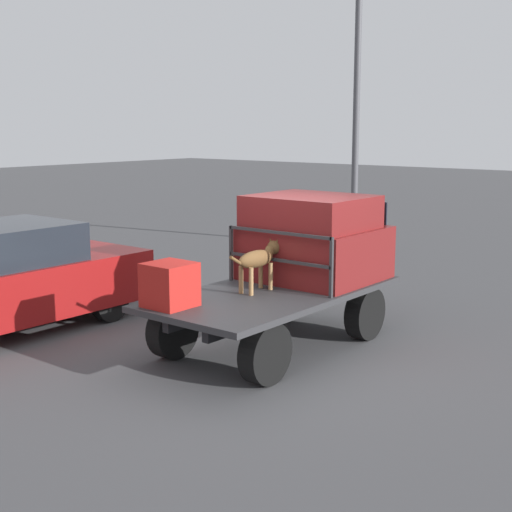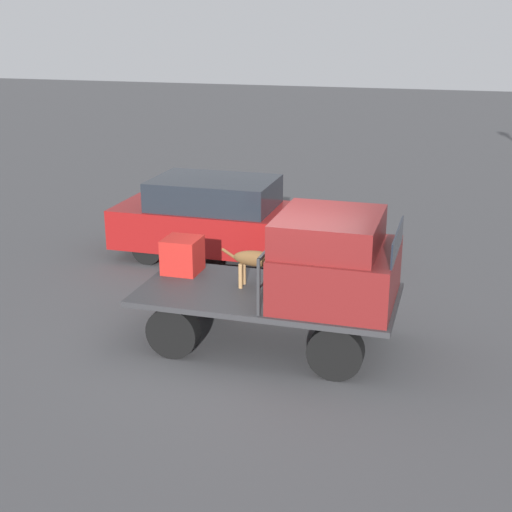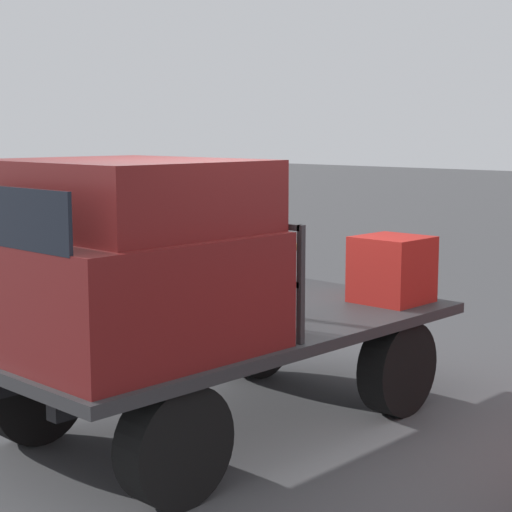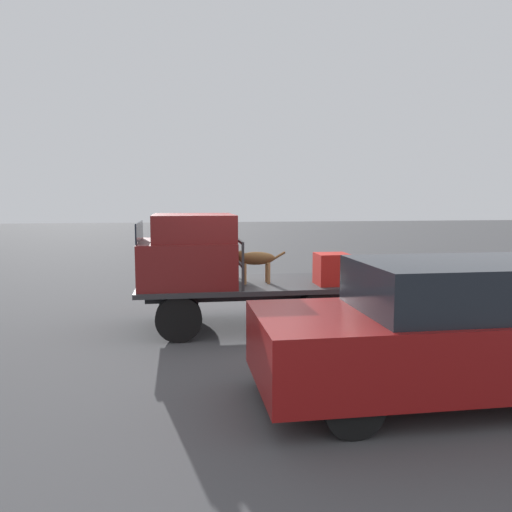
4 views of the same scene
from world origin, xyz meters
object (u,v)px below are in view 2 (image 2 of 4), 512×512
Objects in this scene: dog at (261,260)px; flatbed_truck at (267,307)px; cargo_crate at (182,255)px; parked_sedan at (222,219)px.

flatbed_truck is at bearing -44.00° from dog.
dog is at bearing -13.70° from cargo_crate.
parked_sedan is (-0.41, 3.05, -0.27)m from cargo_crate.
dog is 1.95× the size of cargo_crate.
dog is 3.82m from parked_sedan.
cargo_crate is at bearing -78.60° from parked_sedan.
flatbed_truck is 3.51× the size of dog.
cargo_crate is at bearing 162.64° from flatbed_truck.
dog is 1.38m from cargo_crate.
parked_sedan is (-1.87, 3.51, 0.22)m from flatbed_truck.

